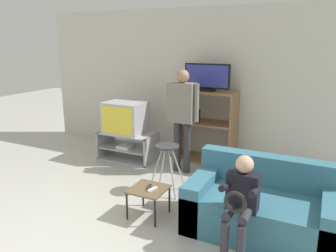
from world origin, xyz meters
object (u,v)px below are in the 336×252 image
tv_stand (128,146)px  media_shelf (206,125)px  television_flat (207,78)px  person_standing_adult (182,111)px  television_main (126,117)px  remote_control_black (149,187)px  person_seated_child (241,198)px  remote_control_white (152,189)px  couch (262,208)px  snack_table (148,192)px  folding_stool (167,155)px

tv_stand → media_shelf: bearing=23.9°
television_flat → person_standing_adult: television_flat is taller
television_main → person_standing_adult: person_standing_adult is taller
television_main → remote_control_black: size_ratio=4.70×
television_main → person_seated_child: (2.46, -1.79, -0.16)m
remote_control_white → couch: couch is taller
snack_table → person_standing_adult: person_standing_adult is taller
couch → person_seated_child: bearing=-104.6°
media_shelf → snack_table: 2.13m
folding_stool → remote_control_white: size_ratio=4.67×
remote_control_white → person_standing_adult: (-0.27, 1.47, 0.62)m
snack_table → remote_control_black: 0.06m
remote_control_white → couch: size_ratio=0.09×
folding_stool → snack_table: 0.73m
folding_stool → person_seated_child: size_ratio=0.68×
tv_stand → snack_table: tv_stand is taller
tv_stand → television_flat: television_flat is taller
snack_table → folding_stool: bearing=97.9°
tv_stand → snack_table: size_ratio=2.37×
television_main → remote_control_black: television_main is taller
television_main → media_shelf: media_shelf is taller
tv_stand → television_flat: bearing=23.4°
television_flat → remote_control_black: (0.05, -2.07, -1.08)m
television_flat → couch: 2.54m
snack_table → remote_control_white: remote_control_white is taller
media_shelf → remote_control_white: (0.11, -2.12, -0.26)m
tv_stand → remote_control_black: size_ratio=6.88×
snack_table → person_seated_child: 1.19m
media_shelf → snack_table: bearing=-88.6°
media_shelf → person_seated_child: 2.63m
snack_table → remote_control_black: remote_control_black is taller
snack_table → couch: (1.27, 0.26, -0.03)m
media_shelf → television_flat: (-0.00, -0.02, 0.81)m
television_main → person_seated_child: bearing=-36.1°
folding_stool → remote_control_black: folding_stool is taller
media_shelf → person_seated_child: media_shelf is taller
remote_control_black → person_standing_adult: size_ratio=0.09×
couch → person_seated_child: 0.60m
person_seated_child → remote_control_white: bearing=168.5°
media_shelf → remote_control_white: bearing=-86.9°
television_flat → person_seated_child: 2.75m
television_flat → remote_control_black: bearing=-88.5°
media_shelf → remote_control_black: size_ratio=8.51×
remote_control_black → person_seated_child: person_seated_child is taller
tv_stand → person_seated_child: (2.43, -1.79, 0.35)m
folding_stool → person_standing_adult: bearing=98.5°
couch → person_standing_adult: 2.02m
television_main → television_flat: bearing=22.9°
snack_table → media_shelf: bearing=91.4°
folding_stool → person_standing_adult: size_ratio=0.42×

